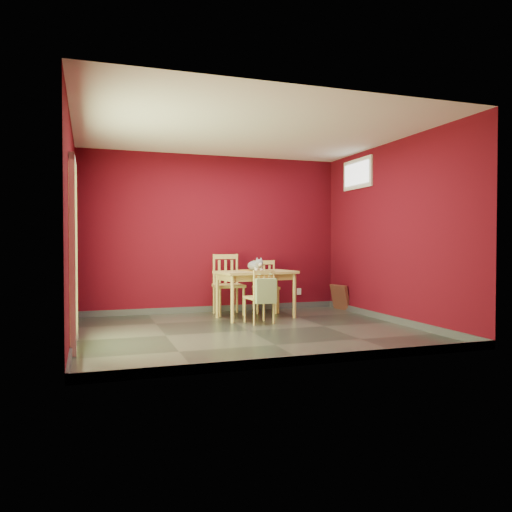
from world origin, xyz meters
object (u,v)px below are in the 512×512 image
object	(u,v)px
chair_far_left	(228,284)
cat	(255,264)
tote_bag	(266,291)
chair_far_right	(265,286)
dining_table	(256,277)
chair_near	(260,296)
picture_frame	(340,297)

from	to	relation	value
chair_far_left	cat	bearing A→B (deg)	-63.79
tote_bag	chair_far_right	bearing A→B (deg)	70.59
dining_table	tote_bag	xyz separation A→B (m)	(-0.09, -0.73, -0.15)
cat	chair_near	bearing A→B (deg)	-125.81
tote_bag	picture_frame	size ratio (longest dim) A/B	0.93
chair_near	cat	xyz separation A→B (m)	(0.09, 0.51, 0.45)
tote_bag	cat	distance (m)	0.80
chair_far_right	tote_bag	distance (m)	1.42
tote_bag	chair_near	bearing A→B (deg)	94.55
chair_far_left	picture_frame	world-z (taller)	chair_far_left
chair_far_right	chair_near	distance (m)	1.24
chair_far_left	dining_table	bearing A→B (deg)	-61.92
chair_near	cat	distance (m)	0.69
cat	picture_frame	distance (m)	1.93
chair_near	tote_bag	size ratio (longest dim) A/B	1.87
dining_table	chair_far_left	size ratio (longest dim) A/B	1.29
dining_table	chair_far_right	size ratio (longest dim) A/B	1.45
cat	picture_frame	size ratio (longest dim) A/B	0.98
chair_far_left	picture_frame	distance (m)	2.06
dining_table	chair_far_right	world-z (taller)	chair_far_right
chair_far_left	cat	world-z (taller)	chair_far_left
dining_table	chair_far_right	bearing A→B (deg)	58.15
chair_near	picture_frame	world-z (taller)	chair_near
chair_far_right	cat	world-z (taller)	cat
chair_far_left	tote_bag	xyz separation A→B (m)	(0.21, -1.29, -0.01)
chair_near	chair_far_left	bearing A→B (deg)	100.07
dining_table	cat	size ratio (longest dim) A/B	2.84
dining_table	chair_near	xyz separation A→B (m)	(-0.11, -0.53, -0.25)
tote_bag	picture_frame	xyz separation A→B (m)	(1.83, 1.19, -0.28)
picture_frame	tote_bag	bearing A→B (deg)	-147.05
chair_far_left	cat	distance (m)	0.74
dining_table	tote_bag	size ratio (longest dim) A/B	3.02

